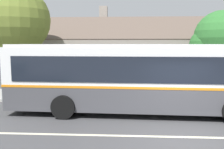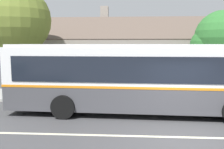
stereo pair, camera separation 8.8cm
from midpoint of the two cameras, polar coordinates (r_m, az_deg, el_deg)
ground_plane at (r=8.90m, az=16.64°, el=-13.61°), size 300.00×300.00×0.00m
sidewalk_far at (r=14.56m, az=11.42°, el=-5.00°), size 60.00×3.00×0.15m
lane_divider_stripe at (r=8.90m, az=16.64°, el=-13.58°), size 60.00×0.16×0.01m
community_building at (r=22.34m, az=13.40°, el=3.63°), size 21.99×9.91×6.40m
transit_bus at (r=11.12m, az=6.95°, el=-0.42°), size 11.79×3.05×3.06m
bench_by_building at (r=15.29m, az=-17.76°, el=-2.69°), size 1.88×0.51×0.94m
bench_down_street at (r=13.88m, az=-4.21°, el=-3.41°), size 1.64×0.51×0.94m
street_tree_primary at (r=16.17m, az=23.43°, el=7.21°), size 3.46×3.23×5.04m
street_tree_secondary at (r=16.53m, az=-20.84°, el=11.50°), size 4.13×4.13×6.58m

